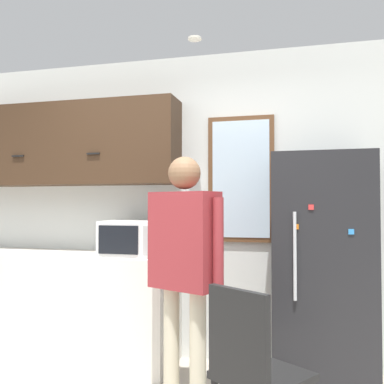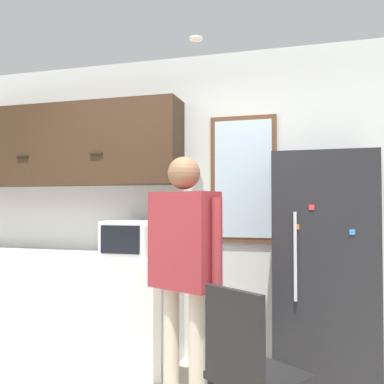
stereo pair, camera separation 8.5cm
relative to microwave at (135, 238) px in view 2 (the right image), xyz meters
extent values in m
cube|color=silver|center=(0.39, 0.35, 0.27)|extent=(6.00, 0.06, 2.70)
cube|color=silver|center=(-0.73, 0.02, -0.61)|extent=(2.14, 0.61, 0.93)
cube|color=#3D2819|center=(-0.73, 0.15, 0.83)|extent=(2.14, 0.34, 0.75)
cube|color=black|center=(-1.11, -0.03, 0.72)|extent=(0.12, 0.01, 0.01)
cube|color=black|center=(-0.36, -0.03, 0.72)|extent=(0.12, 0.01, 0.01)
cube|color=white|center=(0.00, 0.00, 0.00)|extent=(0.48, 0.41, 0.29)
cube|color=black|center=(-0.04, -0.21, 0.00)|extent=(0.34, 0.01, 0.23)
cube|color=#B2B2B2|center=(0.20, -0.21, 0.00)|extent=(0.07, 0.01, 0.23)
cylinder|color=beige|center=(0.50, -0.54, -0.68)|extent=(0.11, 0.11, 0.79)
cylinder|color=beige|center=(0.71, -0.63, -0.68)|extent=(0.11, 0.11, 0.79)
cube|color=maroon|center=(0.61, -0.58, 0.04)|extent=(0.52, 0.39, 0.65)
sphere|color=#8C6647|center=(0.61, -0.58, 0.50)|extent=(0.22, 0.22, 0.22)
cylinder|color=maroon|center=(0.35, -0.47, 0.04)|extent=(0.07, 0.07, 0.58)
cylinder|color=maroon|center=(0.86, -0.69, 0.04)|extent=(0.07, 0.07, 0.58)
cube|color=#232326|center=(1.53, -0.01, -0.21)|extent=(0.71, 0.65, 1.73)
cylinder|color=silver|center=(1.33, -0.36, -0.07)|extent=(0.02, 0.02, 0.61)
cube|color=red|center=(1.44, -0.34, 0.26)|extent=(0.04, 0.01, 0.04)
cube|color=#338CDB|center=(1.70, -0.34, 0.10)|extent=(0.04, 0.01, 0.04)
cube|color=orange|center=(1.34, -0.34, 0.13)|extent=(0.04, 0.01, 0.04)
cube|color=black|center=(1.17, -1.03, -0.64)|extent=(0.59, 0.59, 0.04)
cube|color=black|center=(1.06, -1.19, -0.39)|extent=(0.35, 0.26, 0.47)
cube|color=brown|center=(0.87, 0.31, 0.50)|extent=(0.57, 0.04, 1.09)
cube|color=silver|center=(0.87, 0.29, 0.50)|extent=(0.49, 0.01, 1.01)
cylinder|color=white|center=(0.56, -0.12, 1.60)|extent=(0.11, 0.11, 0.01)
camera|label=1|loc=(1.37, -3.38, 0.28)|focal=40.00mm
camera|label=2|loc=(1.46, -3.36, 0.28)|focal=40.00mm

